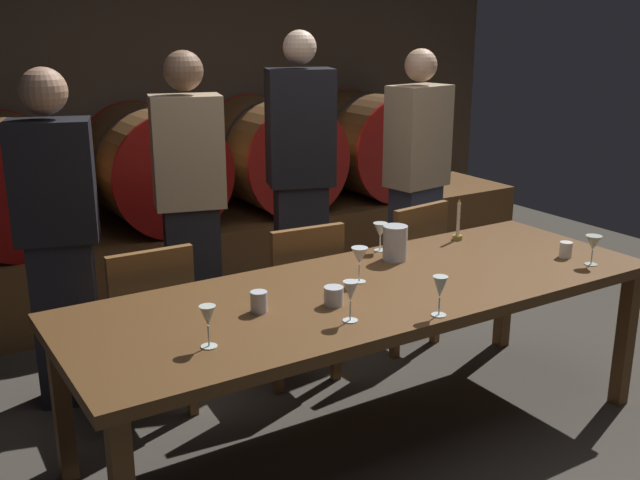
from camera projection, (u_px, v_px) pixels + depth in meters
The scene contains 26 objects.
ground_plane at pixel (420, 424), 3.60m from camera, with size 7.35×7.35×0.00m, color #3F3A33.
back_wall at pixel (180, 74), 5.51m from camera, with size 5.66×0.24×2.98m, color #473A2D.
barrel_shelf at pixel (217, 250), 5.41m from camera, with size 5.09×0.90×0.52m, color brown.
wine_barrel_far_left at pixel (9, 183), 4.53m from camera, with size 0.82×0.82×0.82m.
wine_barrel_center_left at pixel (154, 167), 5.00m from camera, with size 0.82×0.82×0.82m.
wine_barrel_center_right at pixel (273, 155), 5.47m from camera, with size 0.82×0.82×0.82m.
wine_barrel_far_right at pixel (370, 144), 5.91m from camera, with size 0.82×0.82×0.82m.
dining_table at pixel (371, 300), 3.29m from camera, with size 2.70×0.94×0.75m.
chair_left at pixel (147, 323), 3.54m from camera, with size 0.41×0.41×0.88m.
chair_center at pixel (299, 294), 3.91m from camera, with size 0.43×0.43×0.88m.
chair_right at pixel (406, 267), 4.34m from camera, with size 0.45×0.45×0.88m.
guest_far_left at pixel (59, 238), 3.59m from camera, with size 0.44×0.35×1.68m.
guest_center_left at pixel (190, 204), 4.15m from camera, with size 0.43×0.33×1.73m.
guest_center_right at pixel (301, 185), 4.40m from camera, with size 0.44×0.35×1.82m.
guest_far_right at pixel (416, 183), 4.75m from camera, with size 0.41×0.29×1.71m.
candle_center at pixel (458, 228), 3.95m from camera, with size 0.05×0.05×0.23m.
pitcher at pixel (395, 243), 3.61m from camera, with size 0.12×0.12×0.17m.
wine_glass_far_left at pixel (208, 318), 2.64m from camera, with size 0.06×0.06×0.16m.
wine_glass_left at pixel (351, 293), 2.87m from camera, with size 0.06×0.06×0.16m.
wine_glass_center_left at pixel (359, 257), 3.30m from camera, with size 0.07×0.07×0.16m.
wine_glass_center_right at pixel (440, 288), 2.92m from camera, with size 0.06×0.06×0.16m.
wine_glass_right at pixel (380, 231), 3.75m from camera, with size 0.07×0.07×0.15m.
wine_glass_far_right at pixel (593, 244), 3.53m from camera, with size 0.08×0.08×0.15m.
cup_left at pixel (259, 302), 2.98m from camera, with size 0.07×0.07×0.09m, color silver.
cup_center at pixel (334, 296), 3.05m from camera, with size 0.08×0.08×0.08m, color silver.
cup_right at pixel (566, 250), 3.66m from camera, with size 0.06×0.06×0.08m, color white.
Camera 1 is at (-2.10, -2.45, 1.89)m, focal length 41.70 mm.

